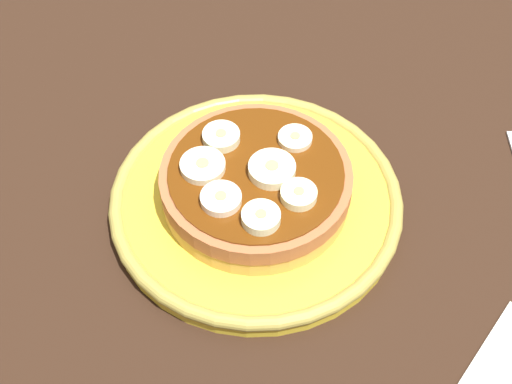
{
  "coord_description": "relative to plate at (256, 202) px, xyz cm",
  "views": [
    {
      "loc": [
        18.28,
        31.2,
        47.97
      ],
      "look_at": [
        0.0,
        0.0,
        2.34
      ],
      "focal_mm": 52.58,
      "sensor_mm": 36.0,
      "label": 1
    }
  ],
  "objects": [
    {
      "name": "banana_slice_4",
      "position": [
        3.3,
        -2.29,
        4.0
      ],
      "size": [
        3.44,
        3.44,
        0.84
      ],
      "color": "#F3E9BE",
      "rests_on": "pancake_stack"
    },
    {
      "name": "banana_slice_1",
      "position": [
        0.71,
        -4.13,
        4.07
      ],
      "size": [
        2.93,
        2.93,
        0.99
      ],
      "color": "#EBECBB",
      "rests_on": "pancake_stack"
    },
    {
      "name": "banana_slice_3",
      "position": [
        -4.22,
        -1.2,
        3.94
      ],
      "size": [
        2.67,
        2.67,
        0.72
      ],
      "color": "#F6E8BB",
      "rests_on": "pancake_stack"
    },
    {
      "name": "banana_slice_0",
      "position": [
        -0.97,
        0.7,
        4.09
      ],
      "size": [
        3.57,
        3.57,
        1.04
      ],
      "color": "#F7F3C3",
      "rests_on": "pancake_stack"
    },
    {
      "name": "plate",
      "position": [
        0.0,
        0.0,
        0.0
      ],
      "size": [
        23.13,
        23.13,
        1.98
      ],
      "color": "yellow",
      "rests_on": "ground_plane"
    },
    {
      "name": "ground_plane",
      "position": [
        0.0,
        0.0,
        -2.57
      ],
      "size": [
        140.0,
        140.0,
        3.0
      ],
      "primitive_type": "cube",
      "color": "black"
    },
    {
      "name": "banana_slice_2",
      "position": [
        3.63,
        1.17,
        4.02
      ],
      "size": [
        3.03,
        3.03,
        0.89
      ],
      "color": "#FCE7C5",
      "rests_on": "pancake_stack"
    },
    {
      "name": "banana_slice_5",
      "position": [
        -1.42,
        3.73,
        4.06
      ],
      "size": [
        2.7,
        2.7,
        0.98
      ],
      "color": "#F5F0B4",
      "rests_on": "pancake_stack"
    },
    {
      "name": "banana_slice_6",
      "position": [
        2.02,
        4.14,
        4.09
      ],
      "size": [
        2.82,
        2.82,
        1.04
      ],
      "color": "#EEF1BC",
      "rests_on": "pancake_stack"
    },
    {
      "name": "pancake_stack",
      "position": [
        0.08,
        0.01,
        2.17
      ],
      "size": [
        14.79,
        15.56,
        3.19
      ],
      "color": "gold",
      "rests_on": "plate"
    }
  ]
}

